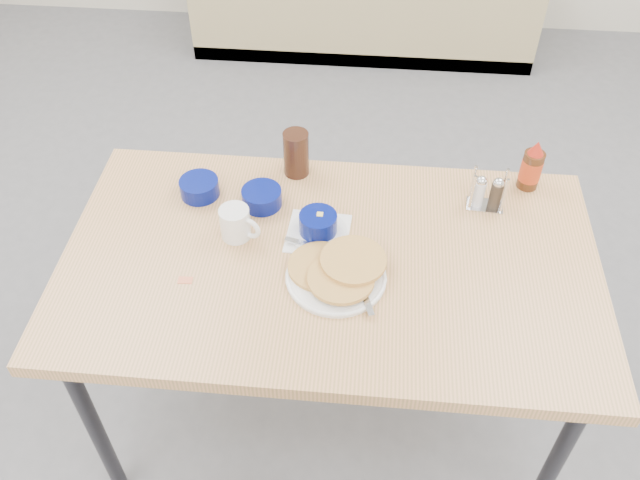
# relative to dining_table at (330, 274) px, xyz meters

# --- Properties ---
(dining_table) EXTENTS (1.40, 0.80, 0.76)m
(dining_table) POSITION_rel_dining_table_xyz_m (0.00, 0.00, 0.00)
(dining_table) COLOR tan
(dining_table) RESTS_ON ground
(pancake_plate) EXTENTS (0.25, 0.25, 0.05)m
(pancake_plate) POSITION_rel_dining_table_xyz_m (0.02, -0.06, 0.08)
(pancake_plate) COLOR white
(pancake_plate) RESTS_ON dining_table
(coffee_mug) EXTENTS (0.11, 0.08, 0.09)m
(coffee_mug) POSITION_rel_dining_table_xyz_m (-0.25, 0.06, 0.11)
(coffee_mug) COLOR white
(coffee_mug) RESTS_ON dining_table
(grits_setting) EXTENTS (0.18, 0.18, 0.07)m
(grits_setting) POSITION_rel_dining_table_xyz_m (-0.04, 0.09, 0.09)
(grits_setting) COLOR white
(grits_setting) RESTS_ON dining_table
(creamer_bowl) EXTENTS (0.11, 0.11, 0.05)m
(creamer_bowl) POSITION_rel_dining_table_xyz_m (-0.39, 0.22, 0.09)
(creamer_bowl) COLOR #040F63
(creamer_bowl) RESTS_ON dining_table
(butter_bowl) EXTENTS (0.11, 0.11, 0.05)m
(butter_bowl) POSITION_rel_dining_table_xyz_m (-0.21, 0.19, 0.09)
(butter_bowl) COLOR #040F63
(butter_bowl) RESTS_ON dining_table
(amber_tumbler) EXTENTS (0.09, 0.09, 0.14)m
(amber_tumbler) POSITION_rel_dining_table_xyz_m (-0.13, 0.34, 0.13)
(amber_tumbler) COLOR black
(amber_tumbler) RESTS_ON dining_table
(condiment_caddy) EXTENTS (0.11, 0.07, 0.12)m
(condiment_caddy) POSITION_rel_dining_table_xyz_m (0.42, 0.24, 0.10)
(condiment_caddy) COLOR silver
(condiment_caddy) RESTS_ON dining_table
(syrup_bottle) EXTENTS (0.06, 0.06, 0.16)m
(syrup_bottle) POSITION_rel_dining_table_xyz_m (0.54, 0.34, 0.13)
(syrup_bottle) COLOR #47230F
(syrup_bottle) RESTS_ON dining_table
(sugar_wrapper) EXTENTS (0.04, 0.02, 0.00)m
(sugar_wrapper) POSITION_rel_dining_table_xyz_m (-0.36, -0.11, 0.06)
(sugar_wrapper) COLOR #F67A52
(sugar_wrapper) RESTS_ON dining_table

